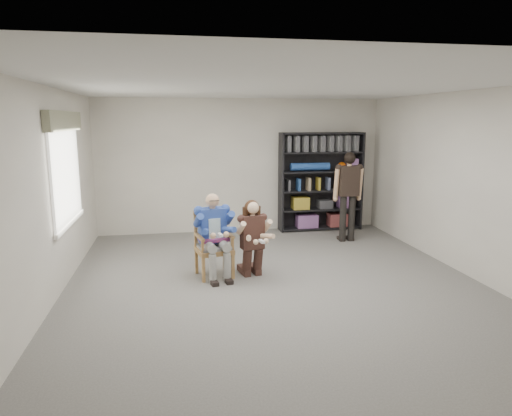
{
  "coord_description": "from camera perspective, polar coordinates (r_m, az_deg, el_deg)",
  "views": [
    {
      "loc": [
        -1.4,
        -6.06,
        2.36
      ],
      "look_at": [
        -0.2,
        0.6,
        1.05
      ],
      "focal_mm": 32.0,
      "sensor_mm": 36.0,
      "label": 1
    }
  ],
  "objects": [
    {
      "name": "bookshelf",
      "position": [
        9.93,
        8.1,
        3.27
      ],
      "size": [
        1.8,
        0.38,
        2.1
      ],
      "primitive_type": null,
      "color": "black",
      "rests_on": "floor"
    },
    {
      "name": "seated_man",
      "position": [
        6.93,
        -5.29,
        -3.42
      ],
      "size": [
        0.69,
        0.86,
        1.29
      ],
      "primitive_type": null,
      "rotation": [
        0.0,
        0.0,
        0.19
      ],
      "color": "#275295",
      "rests_on": "floor"
    },
    {
      "name": "standing_man",
      "position": [
        9.06,
        11.43,
        1.31
      ],
      "size": [
        0.54,
        0.31,
        1.75
      ],
      "primitive_type": null,
      "rotation": [
        0.0,
        0.0,
        -0.01
      ],
      "color": "black",
      "rests_on": "floor"
    },
    {
      "name": "window_left",
      "position": [
        7.27,
        -22.54,
        4.35
      ],
      "size": [
        0.16,
        2.0,
        1.75
      ],
      "primitive_type": null,
      "color": "white",
      "rests_on": "room_shell"
    },
    {
      "name": "floor",
      "position": [
        6.65,
        2.65,
        -9.84
      ],
      "size": [
        6.0,
        7.0,
        0.01
      ],
      "primitive_type": "cube",
      "color": "#615D5A",
      "rests_on": "ground"
    },
    {
      "name": "armchair",
      "position": [
        6.97,
        -5.26,
        -4.6
      ],
      "size": [
        0.67,
        0.65,
        0.99
      ],
      "primitive_type": null,
      "rotation": [
        0.0,
        0.0,
        0.19
      ],
      "color": "#AC7346",
      "rests_on": "floor"
    },
    {
      "name": "kneeling_woman",
      "position": [
        6.9,
        -0.38,
        -3.9
      ],
      "size": [
        0.63,
        0.87,
        1.18
      ],
      "primitive_type": null,
      "rotation": [
        0.0,
        0.0,
        0.19
      ],
      "color": "#34221C",
      "rests_on": "floor"
    },
    {
      "name": "room_shell",
      "position": [
        6.29,
        2.76,
        2.16
      ],
      "size": [
        6.0,
        7.0,
        2.8
      ],
      "primitive_type": null,
      "color": "white",
      "rests_on": "ground"
    }
  ]
}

